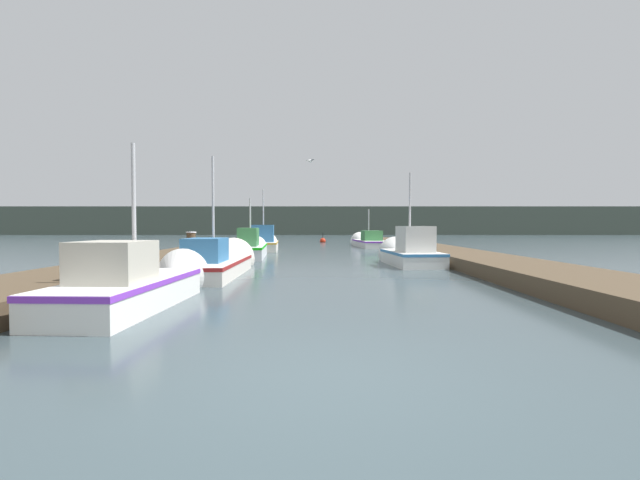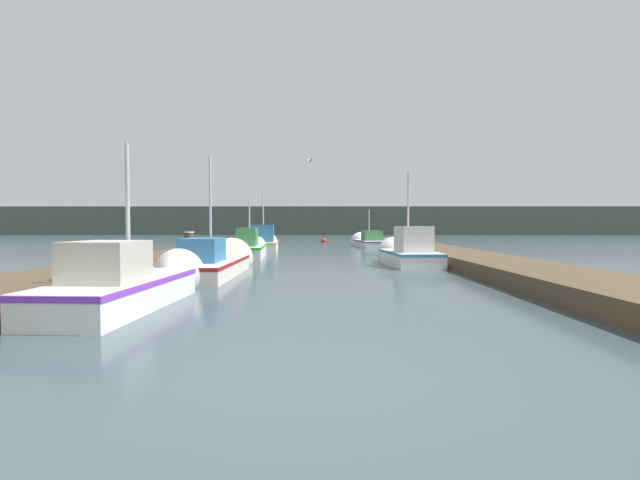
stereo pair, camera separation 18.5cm
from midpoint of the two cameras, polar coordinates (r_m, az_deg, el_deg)
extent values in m
plane|color=#38474C|center=(4.54, -0.53, -18.40)|extent=(200.00, 200.00, 0.00)
cube|color=#4C3D2B|center=(21.21, -16.42, -1.78)|extent=(2.69, 40.00, 0.45)
cube|color=#4C3D2B|center=(21.17, 16.82, -1.79)|extent=(2.69, 40.00, 0.45)
cube|color=#424C42|center=(78.30, 0.33, 2.53)|extent=(120.00, 16.00, 4.71)
cube|color=silver|center=(8.95, -24.44, -6.52)|extent=(1.62, 4.04, 0.58)
cube|color=purple|center=(8.92, -24.46, -5.06)|extent=(1.65, 4.07, 0.10)
cone|color=silver|center=(11.18, -18.69, -4.78)|extent=(1.43, 0.98, 1.40)
cube|color=#B2AD9E|center=(8.44, -26.04, -2.60)|extent=(1.19, 1.27, 0.73)
cylinder|color=#B2B2B7|center=(9.13, -23.72, 3.65)|extent=(0.08, 0.08, 2.60)
cube|color=silver|center=(13.77, -14.35, -3.64)|extent=(1.82, 4.93, 0.50)
cube|color=maroon|center=(13.75, -14.35, -2.85)|extent=(1.85, 4.96, 0.10)
cone|color=silver|center=(16.77, -11.78, -2.63)|extent=(1.69, 1.28, 1.68)
cube|color=#2D6699|center=(13.13, -15.02, -1.28)|extent=(1.09, 1.51, 0.70)
cylinder|color=#B2B2B7|center=(14.07, -14.05, 4.18)|extent=(0.08, 0.08, 3.28)
cube|color=silver|center=(17.25, 12.18, -2.39)|extent=(1.93, 3.82, 0.57)
cube|color=teal|center=(17.24, 12.19, -1.66)|extent=(1.96, 3.85, 0.10)
cone|color=silver|center=(19.40, 10.38, -1.91)|extent=(1.63, 0.85, 1.58)
cube|color=silver|center=(16.77, 12.63, 0.13)|extent=(1.26, 1.60, 0.98)
cylinder|color=#B2B2B7|center=(17.48, 11.97, 3.71)|extent=(0.08, 0.08, 3.12)
cube|color=silver|center=(21.35, -9.22, -1.49)|extent=(1.85, 5.13, 0.61)
cube|color=#13B610|center=(21.34, -9.22, -0.84)|extent=(1.88, 5.16, 0.10)
cone|color=silver|center=(24.39, -8.59, -1.06)|extent=(1.46, 1.18, 1.38)
cube|color=#387A42|center=(20.70, -9.38, 0.42)|extent=(1.04, 2.07, 0.85)
cylinder|color=#B2B2B7|center=(21.69, -9.15, 2.45)|extent=(0.08, 0.08, 2.34)
cube|color=silver|center=(26.80, -7.40, -0.82)|extent=(2.00, 4.05, 0.57)
cube|color=gold|center=(26.79, -7.41, -0.34)|extent=(2.04, 4.09, 0.10)
cone|color=silver|center=(29.28, -7.08, -0.59)|extent=(1.72, 1.12, 1.65)
cube|color=#2D6699|center=(26.29, -7.48, 0.88)|extent=(1.43, 1.39, 1.04)
cylinder|color=#B2B2B7|center=(27.08, -7.38, 3.25)|extent=(0.08, 0.08, 3.24)
cube|color=silver|center=(31.35, 6.85, -0.48)|extent=(2.12, 5.25, 0.50)
cube|color=purple|center=(31.34, 6.85, -0.13)|extent=(2.15, 5.28, 0.10)
cone|color=silver|center=(34.50, 5.76, -0.25)|extent=(1.69, 1.45, 1.57)
cube|color=#387A42|center=(30.70, 7.10, 0.59)|extent=(1.42, 1.68, 0.70)
cylinder|color=#B2B2B7|center=(31.70, 6.72, 2.06)|extent=(0.08, 0.08, 2.27)
cylinder|color=#473523|center=(10.18, -29.25, -4.42)|extent=(0.31, 0.31, 0.99)
cylinder|color=silver|center=(10.14, -29.30, -1.53)|extent=(0.36, 0.36, 0.04)
cylinder|color=#473523|center=(16.14, -16.74, -1.40)|extent=(0.31, 0.31, 1.32)
cylinder|color=silver|center=(16.11, -16.76, 1.01)|extent=(0.36, 0.36, 0.04)
cylinder|color=#473523|center=(11.13, -25.57, -3.61)|extent=(0.24, 0.24, 1.07)
cylinder|color=silver|center=(11.09, -25.61, -0.74)|extent=(0.28, 0.28, 0.04)
sphere|color=red|center=(39.64, 0.62, -0.11)|extent=(0.54, 0.54, 0.54)
cylinder|color=black|center=(39.63, 0.62, 0.64)|extent=(0.06, 0.06, 0.50)
ellipsoid|color=white|center=(19.80, -1.17, 10.50)|extent=(0.31, 0.28, 0.12)
cube|color=gray|center=(19.69, -0.94, 10.60)|extent=(0.26, 0.29, 0.07)
cube|color=gray|center=(19.91, -1.40, 10.51)|extent=(0.26, 0.29, 0.07)
camera|label=1|loc=(0.09, -89.70, 0.01)|focal=24.00mm
camera|label=2|loc=(0.09, 90.30, -0.01)|focal=24.00mm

